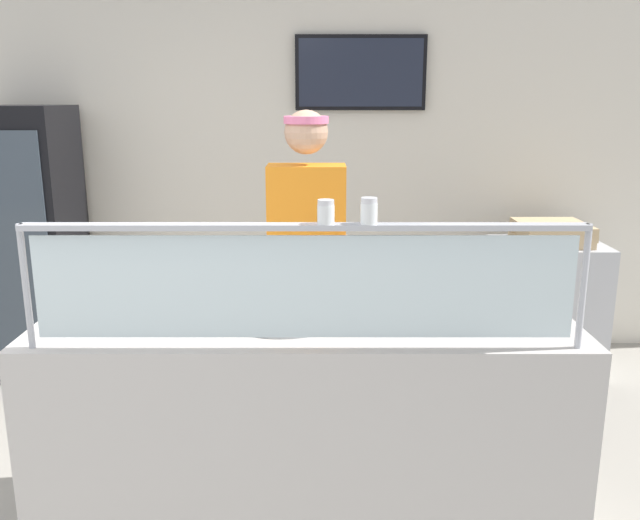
{
  "coord_description": "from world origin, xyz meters",
  "views": [
    {
      "loc": [
        1.13,
        -2.16,
        1.82
      ],
      "look_at": [
        1.13,
        0.43,
        1.18
      ],
      "focal_mm": 37.16,
      "sensor_mm": 36.0,
      "label": 1
    }
  ],
  "objects": [
    {
      "name": "ground_plane",
      "position": [
        1.07,
        1.0,
        0.0
      ],
      "size": [
        12.0,
        12.0,
        0.0
      ],
      "primitive_type": "plane",
      "color": "gray",
      "rests_on": "ground"
    },
    {
      "name": "shop_rear_unit",
      "position": [
        1.08,
        2.6,
        1.36
      ],
      "size": [
        6.54,
        0.13,
        2.7
      ],
      "color": "silver",
      "rests_on": "ground"
    },
    {
      "name": "serving_counter",
      "position": [
        1.07,
        0.39,
        0.47
      ],
      "size": [
        2.14,
        0.79,
        0.95
      ],
      "primitive_type": "cube",
      "color": "#BCB7B2",
      "rests_on": "ground"
    },
    {
      "name": "sneeze_guard",
      "position": [
        1.07,
        0.06,
        1.23
      ],
      "size": [
        1.97,
        0.06,
        0.45
      ],
      "color": "#B2B5BC",
      "rests_on": "serving_counter"
    },
    {
      "name": "pizza_tray",
      "position": [
        0.98,
        0.38,
        0.97
      ],
      "size": [
        0.47,
        0.47,
        0.04
      ],
      "color": "#9EA0A8",
      "rests_on": "serving_counter"
    },
    {
      "name": "pizza_server",
      "position": [
        0.99,
        0.36,
        0.99
      ],
      "size": [
        0.14,
        0.29,
        0.01
      ],
      "primitive_type": "cube",
      "rotation": [
        0.0,
        0.0,
        0.26
      ],
      "color": "#ADAFB7",
      "rests_on": "pizza_tray"
    },
    {
      "name": "parmesan_shaker",
      "position": [
        1.15,
        0.06,
        1.44
      ],
      "size": [
        0.06,
        0.06,
        0.08
      ],
      "color": "white",
      "rests_on": "sneeze_guard"
    },
    {
      "name": "pepper_flake_shaker",
      "position": [
        1.29,
        0.06,
        1.44
      ],
      "size": [
        0.06,
        0.06,
        0.09
      ],
      "color": "white",
      "rests_on": "sneeze_guard"
    },
    {
      "name": "worker_figure",
      "position": [
        1.06,
        1.04,
        1.01
      ],
      "size": [
        0.41,
        0.5,
        1.76
      ],
      "color": "#23232D",
      "rests_on": "ground"
    },
    {
      "name": "drink_fridge",
      "position": [
        -0.82,
        2.16,
        0.88
      ],
      "size": [
        0.61,
        0.61,
        1.77
      ],
      "color": "black",
      "rests_on": "ground"
    },
    {
      "name": "prep_shelf",
      "position": [
        2.65,
        2.11,
        0.44
      ],
      "size": [
        0.7,
        0.55,
        0.88
      ],
      "primitive_type": "cube",
      "color": "#B7BABF",
      "rests_on": "ground"
    },
    {
      "name": "pizza_box_stack",
      "position": [
        2.65,
        2.11,
        0.95
      ],
      "size": [
        0.45,
        0.44,
        0.13
      ],
      "color": "tan",
      "rests_on": "prep_shelf"
    }
  ]
}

